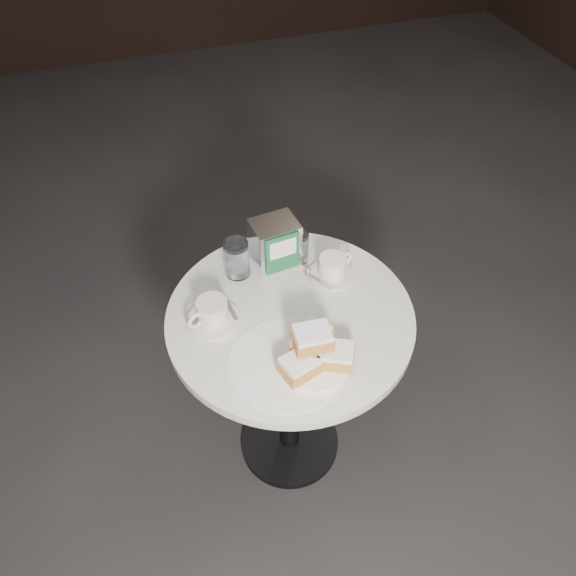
% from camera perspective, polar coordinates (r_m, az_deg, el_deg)
% --- Properties ---
extents(ground, '(7.00, 7.00, 0.00)m').
position_cam_1_polar(ground, '(2.19, 0.17, -15.47)').
color(ground, black).
rests_on(ground, ground).
extents(cafe_table, '(0.70, 0.70, 0.74)m').
position_cam_1_polar(cafe_table, '(1.73, 0.20, -6.93)').
color(cafe_table, black).
rests_on(cafe_table, ground).
extents(sugar_spill, '(0.37, 0.37, 0.00)m').
position_cam_1_polar(sugar_spill, '(1.47, -0.01, -7.62)').
color(sugar_spill, white).
rests_on(sugar_spill, cafe_table).
extents(beignet_plate, '(0.21, 0.20, 0.12)m').
position_cam_1_polar(beignet_plate, '(1.43, 2.73, -6.56)').
color(beignet_plate, white).
rests_on(beignet_plate, cafe_table).
extents(coffee_cup_left, '(0.19, 0.19, 0.08)m').
position_cam_1_polar(coffee_cup_left, '(1.55, -7.70, -2.56)').
color(coffee_cup_left, beige).
rests_on(coffee_cup_left, cafe_table).
extents(coffee_cup_right, '(0.17, 0.17, 0.07)m').
position_cam_1_polar(coffee_cup_right, '(1.66, 4.55, 2.04)').
color(coffee_cup_right, beige).
rests_on(coffee_cup_right, cafe_table).
extents(water_glass_left, '(0.08, 0.08, 0.12)m').
position_cam_1_polar(water_glass_left, '(1.65, -5.22, 2.95)').
color(water_glass_left, white).
rests_on(water_glass_left, cafe_table).
extents(water_glass_right, '(0.08, 0.08, 0.10)m').
position_cam_1_polar(water_glass_right, '(1.70, 1.03, 4.18)').
color(water_glass_right, white).
rests_on(water_glass_right, cafe_table).
extents(napkin_dispenser, '(0.14, 0.12, 0.15)m').
position_cam_1_polar(napkin_dispenser, '(1.67, -1.32, 4.53)').
color(napkin_dispenser, silver).
rests_on(napkin_dispenser, cafe_table).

